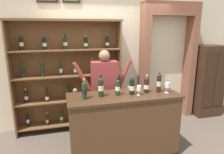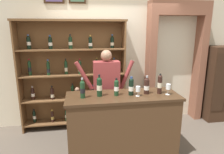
{
  "view_description": "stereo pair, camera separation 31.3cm",
  "coord_description": "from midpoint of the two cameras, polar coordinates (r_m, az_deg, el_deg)",
  "views": [
    {
      "loc": [
        -0.96,
        -2.76,
        2.04
      ],
      "look_at": [
        -0.19,
        0.18,
        1.29
      ],
      "focal_mm": 31.89,
      "sensor_mm": 36.0,
      "label": 1
    },
    {
      "loc": [
        -0.65,
        -2.82,
        2.04
      ],
      "look_at": [
        -0.19,
        0.18,
        1.29
      ],
      "focal_mm": 31.89,
      "sensor_mm": 36.0,
      "label": 2
    }
  ],
  "objects": [
    {
      "name": "wine_glass_left",
      "position": [
        3.19,
        18.58,
        -2.8
      ],
      "size": [
        0.07,
        0.07,
        0.17
      ],
      "color": "silver",
      "rests_on": "tasting_counter"
    },
    {
      "name": "tasting_bottle_rosso",
      "position": [
        3.14,
        12.74,
        -2.43
      ],
      "size": [
        0.08,
        0.08,
        0.29
      ],
      "color": "black",
      "rests_on": "tasting_counter"
    },
    {
      "name": "wine_glass_center",
      "position": [
        3.01,
        10.44,
        -3.61
      ],
      "size": [
        0.07,
        0.07,
        0.15
      ],
      "color": "silver",
      "rests_on": "tasting_counter"
    },
    {
      "name": "tasting_bottle_riserva",
      "position": [
        3.19,
        16.3,
        -1.94
      ],
      "size": [
        0.07,
        0.07,
        0.32
      ],
      "color": "black",
      "rests_on": "tasting_counter"
    },
    {
      "name": "tasting_bottle_bianco",
      "position": [
        3.03,
        8.47,
        -2.69
      ],
      "size": [
        0.08,
        0.08,
        0.29
      ],
      "color": "black",
      "rests_on": "tasting_counter"
    },
    {
      "name": "wine_shelf",
      "position": [
        4.04,
        -8.91,
        1.25
      ],
      "size": [
        2.11,
        0.33,
        2.2
      ],
      "color": "brown",
      "rests_on": "ground"
    },
    {
      "name": "shopkeeper",
      "position": [
        3.52,
        0.95,
        -2.63
      ],
      "size": [
        1.06,
        0.22,
        1.68
      ],
      "color": "#2D3347",
      "rests_on": "ground"
    },
    {
      "name": "side_cabinet",
      "position": [
        5.12,
        29.83,
        -1.62
      ],
      "size": [
        0.62,
        0.49,
        1.66
      ],
      "color": "#382316",
      "rests_on": "ground"
    },
    {
      "name": "tasting_bottle_grappa",
      "position": [
        2.95,
        -0.61,
        -2.71
      ],
      "size": [
        0.08,
        0.08,
        0.33
      ],
      "color": "black",
      "rests_on": "tasting_counter"
    },
    {
      "name": "tasting_counter",
      "position": [
        3.26,
        5.87,
        -13.89
      ],
      "size": [
        1.73,
        0.62,
        1.04
      ],
      "color": "#4C331E",
      "rests_on": "ground"
    },
    {
      "name": "tasting_bottle_brunello",
      "position": [
        2.89,
        -5.4,
        -3.47
      ],
      "size": [
        0.07,
        0.07,
        0.3
      ],
      "color": "#19381E",
      "rests_on": "tasting_counter"
    },
    {
      "name": "tasting_bottle_vin_santo",
      "position": [
        3.0,
        4.26,
        -2.95
      ],
      "size": [
        0.07,
        0.07,
        0.27
      ],
      "color": "#19381E",
      "rests_on": "tasting_counter"
    },
    {
      "name": "archway_doorway",
      "position": [
        4.63,
        19.19,
        5.79
      ],
      "size": [
        1.27,
        0.45,
        2.57
      ],
      "color": "brown",
      "rests_on": "ground"
    },
    {
      "name": "back_wall",
      "position": [
        4.27,
        2.19,
        9.4
      ],
      "size": [
        12.0,
        0.19,
        3.4
      ],
      "color": "beige",
      "rests_on": "ground"
    }
  ]
}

